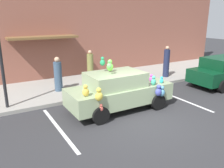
{
  "coord_description": "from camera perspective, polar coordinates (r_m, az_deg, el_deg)",
  "views": [
    {
      "loc": [
        -4.79,
        -6.0,
        3.63
      ],
      "look_at": [
        -0.09,
        2.0,
        0.9
      ],
      "focal_mm": 37.16,
      "sensor_mm": 36.0,
      "label": 1
    }
  ],
  "objects": [
    {
      "name": "pedestrian_walking_past",
      "position": [
        14.04,
        13.24,
        5.14
      ],
      "size": [
        0.35,
        0.35,
        1.82
      ],
      "color": "#1E2543",
      "rests_on": "sidewalk"
    },
    {
      "name": "storefront_building",
      "position": [
        13.99,
        -10.83,
        14.33
      ],
      "size": [
        24.0,
        1.25,
        6.4
      ],
      "color": "brown",
      "rests_on": "ground"
    },
    {
      "name": "teddy_bear_on_sidewalk",
      "position": [
        12.35,
        5.36,
        1.32
      ],
      "size": [
        0.32,
        0.27,
        0.62
      ],
      "color": "#9E723D",
      "rests_on": "sidewalk"
    },
    {
      "name": "pedestrian_near_shopfront",
      "position": [
        13.41,
        -5.38,
        4.57
      ],
      "size": [
        0.37,
        0.37,
        1.63
      ],
      "color": "olive",
      "rests_on": "sidewalk"
    },
    {
      "name": "pedestrian_by_lamp",
      "position": [
        11.35,
        -13.14,
        2.07
      ],
      "size": [
        0.38,
        0.38,
        1.65
      ],
      "color": "#394F66",
      "rests_on": "sidewalk"
    },
    {
      "name": "ground_plane",
      "position": [
        8.5,
        7.45,
        -9.06
      ],
      "size": [
        60.0,
        60.0,
        0.0
      ],
      "primitive_type": "plane",
      "color": "#2D2D30"
    },
    {
      "name": "plush_covered_car",
      "position": [
        9.18,
        1.67,
        -1.59
      ],
      "size": [
        4.19,
        1.98,
        2.14
      ],
      "color": "#93A77D",
      "rests_on": "ground"
    },
    {
      "name": "sidewalk",
      "position": [
        12.52,
        -6.63,
        -0.22
      ],
      "size": [
        24.0,
        4.0,
        0.15
      ],
      "primitive_type": "cube",
      "color": "gray",
      "rests_on": "ground"
    },
    {
      "name": "parking_stripe_rear",
      "position": [
        8.14,
        -13.02,
        -10.52
      ],
      "size": [
        0.12,
        3.6,
        0.01
      ],
      "primitive_type": "cube",
      "color": "silver",
      "rests_on": "ground"
    },
    {
      "name": "parking_stripe_front",
      "position": [
        11.02,
        16.32,
        -3.51
      ],
      "size": [
        0.12,
        3.6,
        0.01
      ],
      "primitive_type": "cube",
      "color": "silver",
      "rests_on": "ground"
    }
  ]
}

